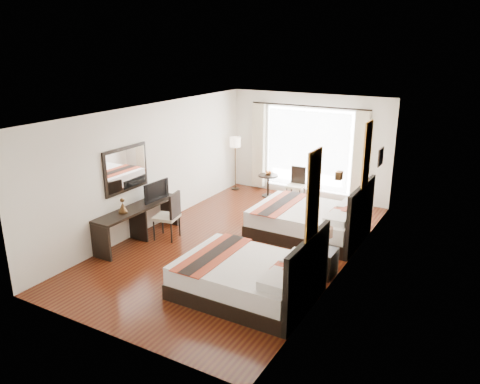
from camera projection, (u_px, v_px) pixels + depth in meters
The scene contains 29 objects.
floor at pixel (240, 244), 9.91m from camera, with size 4.50×7.50×0.01m, color #39110A.
ceiling at pixel (240, 112), 9.05m from camera, with size 4.50×7.50×0.02m, color white.
wall_headboard at pixel (348, 198), 8.43m from camera, with size 0.01×7.50×2.80m, color silver.
wall_desk at pixel (153, 166), 10.54m from camera, with size 0.01×7.50×2.80m, color silver.
wall_window at pixel (308, 146), 12.58m from camera, with size 4.50×0.01×2.80m, color silver.
wall_entry at pixel (104, 248), 6.38m from camera, with size 4.50×0.01×2.80m, color silver.
window_glass at pixel (308, 150), 12.60m from camera, with size 2.40×0.02×2.20m, color white.
sheer_curtain at pixel (307, 150), 12.55m from camera, with size 2.30×0.02×2.10m, color white.
drape_left at pixel (259, 146), 13.20m from camera, with size 0.35×0.14×2.35m, color #B4A98B.
drape_right at pixel (360, 158), 11.84m from camera, with size 0.35×0.14×2.35m, color #B4A98B.
art_panel_near at pixel (313, 195), 6.82m from camera, with size 0.03×0.50×1.35m, color brown.
art_panel_far at pixel (367, 155), 9.23m from camera, with size 0.03×0.50×1.35m, color brown.
wall_sconce at pixel (339, 175), 7.93m from camera, with size 0.10×0.14×0.14m, color #3F2A16.
mirror_frame at pixel (126, 169), 9.73m from camera, with size 0.04×1.25×0.95m, color black.
mirror_glass at pixel (127, 169), 9.72m from camera, with size 0.01×1.12×0.82m, color white.
bed_near at pixel (250, 277), 7.81m from camera, with size 2.25×1.75×1.27m.
bed_far at pixel (311, 221), 10.24m from camera, with size 2.35×1.83×1.33m.
nightstand at pixel (324, 262), 8.53m from camera, with size 0.41×0.50×0.49m, color black.
table_lamp at pixel (326, 233), 8.50m from camera, with size 0.24×0.24×0.38m.
vase at pixel (323, 250), 8.29m from camera, with size 0.12×0.12×0.12m, color black.
console_desk at pixel (138, 223), 9.99m from camera, with size 0.50×2.20×0.76m, color black.
television at pixel (154, 190), 10.25m from camera, with size 0.75×0.10×0.43m, color black.
bronze_figurine at pixel (123, 206), 9.49m from camera, with size 0.19×0.19×0.28m, color #3F2A16, non-canonical shape.
desk_chair at pixel (168, 224), 10.10m from camera, with size 0.57×0.57×1.05m.
floor_lamp at pixel (235, 146), 13.15m from camera, with size 0.31×0.31×1.53m.
side_table at pixel (268, 186), 12.84m from camera, with size 0.54×0.54×0.62m, color black.
fruit_bowl at pixel (268, 174), 12.73m from camera, with size 0.19×0.19×0.05m, color #442A18.
window_chair at pixel (296, 191), 12.46m from camera, with size 0.45×0.45×0.92m.
jute_rug at pixel (285, 209), 11.94m from camera, with size 1.33×0.91×0.01m, color tan.
Camera 1 is at (4.50, -7.90, 4.09)m, focal length 35.00 mm.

